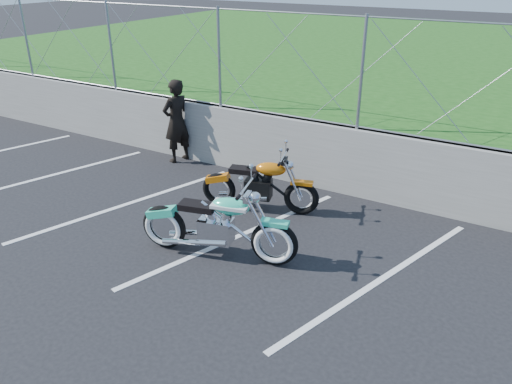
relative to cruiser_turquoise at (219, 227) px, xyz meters
The scene contains 8 objects.
ground 0.61m from the cruiser_turquoise, 100.71° to the right, with size 90.00×90.00×0.00m, color black.
retaining_wall 3.15m from the cruiser_turquoise, 91.22° to the left, with size 30.00×0.22×1.30m, color slate.
grass_field 13.15m from the cruiser_turquoise, 90.29° to the left, with size 30.00×20.00×1.30m, color #1A4913.
chain_link_fence 3.63m from the cruiser_turquoise, 91.22° to the left, with size 28.00×0.03×2.00m.
parking_lines 1.39m from the cruiser_turquoise, 29.71° to the left, with size 18.29×4.31×0.01m.
cruiser_turquoise is the anchor object (origin of this frame).
naked_orange 1.68m from the cruiser_turquoise, 98.06° to the left, with size 2.09×0.82×1.07m.
person_standing 4.19m from the cruiser_turquoise, 136.89° to the left, with size 0.67×0.44×1.83m, color black.
Camera 1 is at (3.83, -4.99, 4.10)m, focal length 35.00 mm.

